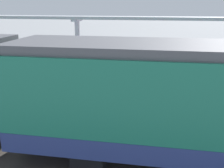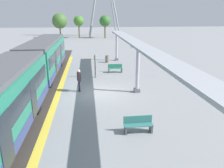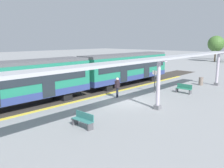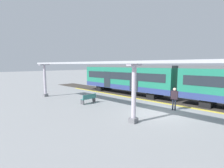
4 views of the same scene
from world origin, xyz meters
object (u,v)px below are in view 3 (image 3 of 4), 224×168
train_far_carriage (127,68)px  canopy_pillar_second (158,85)px  bench_near_end (184,89)px  trash_bin (201,81)px  canopy_pillar_third (218,69)px  platform_info_sign (155,79)px  passenger_waiting_near_edge (117,85)px  bench_mid_platform (83,120)px  train_near_carriage (14,84)px

train_far_carriage → canopy_pillar_second: bearing=-38.0°
bench_near_end → trash_bin: trash_bin is taller
canopy_pillar_second → bench_near_end: (-0.95, 6.27, -1.39)m
train_far_carriage → bench_near_end: bearing=0.5°
canopy_pillar_second → trash_bin: bearing=96.7°
canopy_pillar_third → trash_bin: bearing=-140.9°
canopy_pillar_second → platform_info_sign: 5.47m
train_far_carriage → trash_bin: size_ratio=14.15×
passenger_waiting_near_edge → bench_mid_platform: bearing=-64.3°
platform_info_sign → passenger_waiting_near_edge: (-1.39, -3.86, -0.22)m
train_near_carriage → passenger_waiting_near_edge: 8.35m
canopy_pillar_second → platform_info_sign: (-3.08, 4.49, -0.51)m
bench_mid_platform → platform_info_sign: size_ratio=0.68×
canopy_pillar_second → platform_info_sign: size_ratio=1.65×
platform_info_sign → passenger_waiting_near_edge: 4.11m
train_near_carriage → bench_near_end: (6.98, 13.21, -1.39)m
train_far_carriage → canopy_pillar_second: 10.06m
canopy_pillar_third → passenger_waiting_near_edge: 12.61m
bench_near_end → passenger_waiting_near_edge: 6.69m
trash_bin → passenger_waiting_near_edge: size_ratio=0.50×
train_near_carriage → train_far_carriage: same height
trash_bin → passenger_waiting_near_edge: 11.15m
bench_near_end → platform_info_sign: platform_info_sign is taller
canopy_pillar_third → train_far_carriage: bearing=-142.0°
train_near_carriage → train_far_carriage: 13.15m
train_far_carriage → platform_info_sign: train_far_carriage is taller
trash_bin → platform_info_sign: bearing=-104.4°
canopy_pillar_second → platform_info_sign: canopy_pillar_second is taller
trash_bin → train_near_carriage: bearing=-109.8°
passenger_waiting_near_edge → train_near_carriage: bearing=-114.5°
bench_near_end → bench_mid_platform: bearing=-91.5°
train_far_carriage → platform_info_sign: bearing=-19.5°
train_near_carriage → train_far_carriage: (0.00, 13.15, 0.00)m
trash_bin → platform_info_sign: 7.10m
train_near_carriage → canopy_pillar_third: canopy_pillar_third is taller
train_far_carriage → passenger_waiting_near_edge: bearing=-58.3°
bench_near_end → passenger_waiting_near_edge: (-3.53, -5.64, 0.67)m
platform_info_sign → bench_near_end: bearing=39.7°
train_near_carriage → passenger_waiting_near_edge: bearing=65.5°
bench_mid_platform → train_near_carriage: bearing=-172.2°
bench_near_end → bench_mid_platform: 12.31m
canopy_pillar_second → trash_bin: size_ratio=4.08×
bench_mid_platform → passenger_waiting_near_edge: 7.42m
canopy_pillar_third → trash_bin: (-1.33, -1.08, -1.39)m
trash_bin → train_far_carriage: bearing=-142.2°
platform_info_sign → trash_bin: bearing=75.6°
canopy_pillar_second → bench_mid_platform: (-1.27, -6.04, -1.39)m
platform_info_sign → passenger_waiting_near_edge: platform_info_sign is taller
bench_mid_platform → passenger_waiting_near_edge: bearing=115.7°
canopy_pillar_third → bench_mid_platform: size_ratio=2.41×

